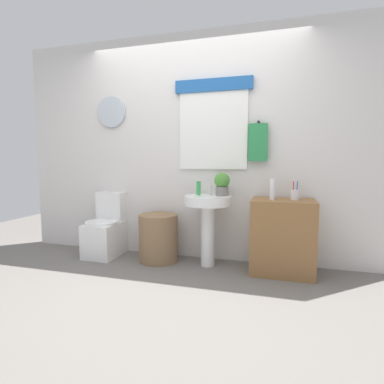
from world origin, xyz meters
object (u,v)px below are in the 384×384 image
pedestal_sink (208,213)px  toothbrush_cup (295,195)px  soap_bottle (199,188)px  wooden_cabinet (282,237)px  potted_plant (222,183)px  lotion_bottle (273,189)px  laundry_hamper (158,238)px  toilet (106,231)px

pedestal_sink → toothbrush_cup: toothbrush_cup is taller
soap_bottle → wooden_cabinet: bearing=-3.2°
wooden_cabinet → toothbrush_cup: bearing=10.5°
potted_plant → toothbrush_cup: size_ratio=1.34×
lotion_bottle → potted_plant: bearing=169.3°
wooden_cabinet → soap_bottle: bearing=176.8°
wooden_cabinet → lotion_bottle: 0.50m
laundry_hamper → toothbrush_cup: size_ratio=2.91×
wooden_cabinet → potted_plant: (-0.64, 0.06, 0.52)m
toilet → soap_bottle: soap_bottle is taller
toilet → pedestal_sink: size_ratio=1.01×
potted_plant → lotion_bottle: potted_plant is taller
wooden_cabinet → toothbrush_cup: 0.45m
soap_bottle → toothbrush_cup: bearing=-1.7°
wooden_cabinet → soap_bottle: 1.02m
laundry_hamper → toothbrush_cup: (1.47, 0.02, 0.54)m
potted_plant → toothbrush_cup: potted_plant is taller
toilet → potted_plant: 1.55m
toilet → toothbrush_cup: size_ratio=4.20×
soap_bottle → toilet: bearing=-179.3°
potted_plant → wooden_cabinet: bearing=-5.4°
potted_plant → toothbrush_cup: (0.75, -0.04, -0.09)m
wooden_cabinet → toothbrush_cup: size_ratio=4.10×
laundry_hamper → pedestal_sink: 0.66m
toilet → wooden_cabinet: bearing=-1.0°
soap_bottle → lotion_bottle: lotion_bottle is taller
toothbrush_cup → potted_plant: bearing=177.0°
lotion_bottle → wooden_cabinet: bearing=20.1°
laundry_hamper → toothbrush_cup: bearing=0.8°
soap_bottle → pedestal_sink: bearing=-22.6°
laundry_hamper → pedestal_sink: (0.58, 0.00, 0.31)m
wooden_cabinet → lotion_bottle: bearing=-159.9°
soap_bottle → potted_plant: potted_plant is taller
lotion_bottle → soap_bottle: bearing=173.5°
toilet → soap_bottle: 1.29m
pedestal_sink → wooden_cabinet: (0.78, -0.00, -0.20)m
toilet → toothbrush_cup: 2.23m
toothbrush_cup → lotion_bottle: bearing=-164.6°
wooden_cabinet → lotion_bottle: size_ratio=3.63×
pedestal_sink → lotion_bottle: lotion_bottle is taller
pedestal_sink → toothbrush_cup: bearing=1.3°
lotion_bottle → toilet: bearing=177.8°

